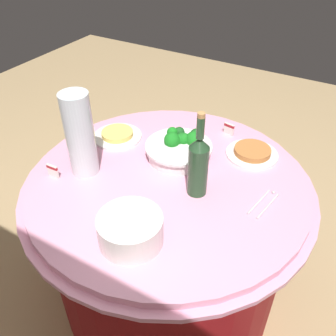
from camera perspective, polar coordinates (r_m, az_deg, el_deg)
ground_plane at (r=1.99m, az=0.00°, el=-18.31°), size 6.00×6.00×0.00m
buffet_table at (r=1.69m, az=0.00°, el=-11.18°), size 1.16×1.16×0.74m
broccoli_bowl at (r=1.53m, az=1.83°, el=3.18°), size 0.28×0.28×0.11m
plate_stack at (r=1.18m, az=-5.90°, el=-9.59°), size 0.21×0.21×0.10m
wine_bottle at (r=1.30m, az=4.74°, el=0.57°), size 0.07×0.07×0.34m
decorative_fruit_vase at (r=1.43m, az=-13.51°, el=4.49°), size 0.11×0.11×0.34m
serving_tongs at (r=1.37m, az=14.82°, el=-5.27°), size 0.07×0.17×0.01m
food_plate_noodles at (r=1.68m, az=-7.91°, el=5.10°), size 0.22×0.22×0.03m
food_plate_peanuts at (r=1.59m, az=13.02°, el=2.37°), size 0.22×0.22×0.04m
label_placard_front at (r=1.50m, az=-17.58°, el=-0.36°), size 0.05×0.01×0.05m
label_placard_mid at (r=1.71m, az=9.51°, el=6.13°), size 0.05×0.02×0.05m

